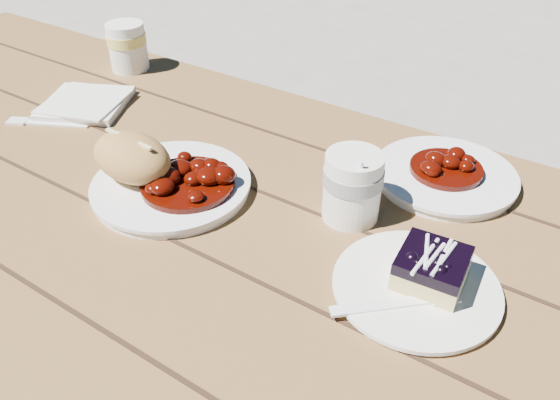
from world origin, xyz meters
The scene contains 13 objects.
picnic_table centered at (0.00, 0.00, 0.59)m, with size 2.00×1.55×0.75m.
main_plate centered at (-0.01, 0.01, 0.76)m, with size 0.24×0.24×0.02m, color white.
goulash_stew centered at (0.02, 0.01, 0.79)m, with size 0.14×0.14×0.04m, color #3F0802, non-canonical shape.
bread_roll centered at (-0.07, -0.01, 0.80)m, with size 0.14×0.09×0.07m, color #AE8043.
dessert_plate centered at (0.38, 0.01, 0.76)m, with size 0.20×0.20×0.01m, color white.
blueberry_cake centered at (0.39, 0.03, 0.78)m, with size 0.08×0.08×0.05m.
fork_dessert centered at (0.36, -0.04, 0.76)m, with size 0.03×0.16×0.01m, color white, non-canonical shape.
coffee_cup centered at (0.24, 0.10, 0.80)m, with size 0.08×0.08×0.10m, color white.
napkin_stack centered at (-0.35, 0.13, 0.76)m, with size 0.15×0.15×0.01m, color white.
fork_table centered at (-0.34, 0.05, 0.75)m, with size 0.03×0.16×0.01m, color white, non-canonical shape.
second_plate centered at (0.33, 0.27, 0.76)m, with size 0.22×0.22×0.02m, color white.
second_stew centered at (0.33, 0.27, 0.79)m, with size 0.11×0.11×0.04m, color #3F0802, non-canonical shape.
second_cup centered at (-0.41, 0.31, 0.80)m, with size 0.08×0.08×0.10m, color white.
Camera 1 is at (0.50, -0.47, 1.24)m, focal length 35.00 mm.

